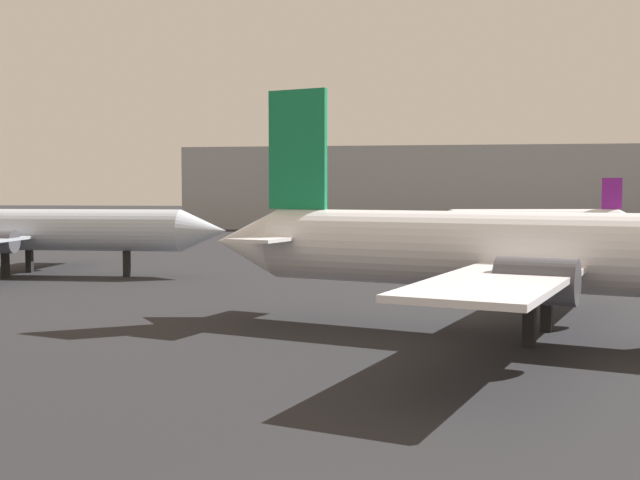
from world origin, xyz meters
The scene contains 4 objects.
airplane_at_gate centered at (7.61, 20.99, 3.73)m, with size 34.88×26.28×11.25m.
airplane_on_taxiway centered at (-28.03, 41.75, 3.42)m, with size 29.86×22.30×10.30m.
airplane_far_left centered at (14.16, 82.11, 2.97)m, with size 24.94×20.77×7.84m.
terminal_building centered at (4.67, 123.22, 6.73)m, with size 87.56×23.95×13.46m, color #999EA3.
Camera 1 is at (2.13, -12.83, 6.35)m, focal length 43.87 mm.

